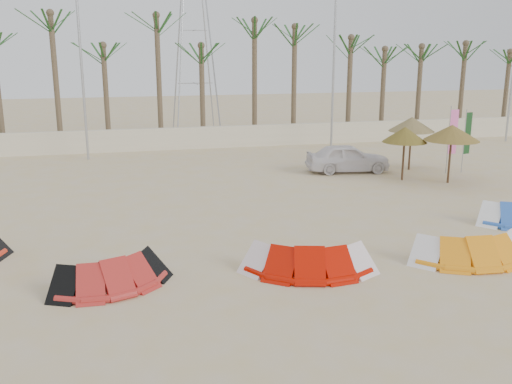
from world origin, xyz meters
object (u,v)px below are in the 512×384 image
object	(u,v)px
kite_red_right	(305,254)
parasol_left	(405,135)
kite_red_mid	(112,269)
car	(348,158)
kite_orange	(466,244)
parasol_right	(412,124)
parasol_mid	(452,133)

from	to	relation	value
kite_red_right	parasol_left	world-z (taller)	parasol_left
kite_red_mid	car	world-z (taller)	car
kite_orange	parasol_right	distance (m)	12.48
parasol_mid	parasol_right	size ratio (longest dim) A/B	1.00
parasol_right	car	xyz separation A→B (m)	(-3.18, 0.26, -1.58)
kite_red_right	parasol_mid	world-z (taller)	parasol_mid
parasol_left	parasol_right	distance (m)	2.47
kite_red_right	car	distance (m)	12.97
kite_orange	car	world-z (taller)	car
kite_orange	parasol_left	bearing A→B (deg)	72.79
kite_orange	car	distance (m)	11.86
kite_orange	parasol_mid	xyz separation A→B (m)	(4.71, 8.56, 1.84)
kite_red_mid	parasol_right	size ratio (longest dim) A/B	1.31
parasol_left	kite_orange	bearing A→B (deg)	-107.21
kite_red_right	parasol_right	world-z (taller)	parasol_right
kite_red_mid	parasol_right	bearing A→B (deg)	37.70
kite_red_right	kite_orange	size ratio (longest dim) A/B	1.05
parasol_right	car	world-z (taller)	parasol_right
kite_red_right	kite_orange	bearing A→B (deg)	-3.65
car	kite_red_mid	bearing A→B (deg)	141.74
kite_red_mid	parasol_left	size ratio (longest dim) A/B	1.39
parasol_left	parasol_mid	size ratio (longest dim) A/B	0.94
parasol_left	parasol_right	bearing A→B (deg)	54.86
kite_red_mid	parasol_right	distance (m)	18.20
car	parasol_mid	bearing A→B (deg)	-126.44
kite_red_right	kite_red_mid	bearing A→B (deg)	178.16
parasol_left	parasol_mid	distance (m)	2.01
parasol_left	kite_red_mid	bearing A→B (deg)	-144.94
kite_red_mid	parasol_left	xyz separation A→B (m)	(12.91, 9.05, 1.68)
parasol_mid	parasol_left	bearing A→B (deg)	151.09
kite_red_right	parasol_mid	distance (m)	12.72
kite_red_mid	parasol_left	distance (m)	15.85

